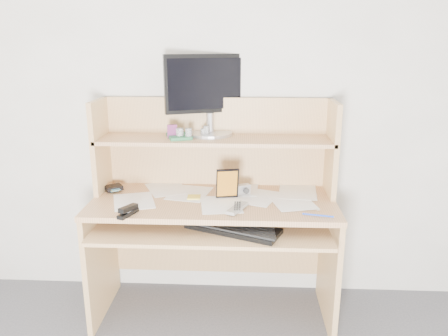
{
  "coord_description": "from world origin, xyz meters",
  "views": [
    {
      "loc": [
        0.18,
        -0.87,
        1.63
      ],
      "look_at": [
        0.06,
        1.43,
        0.96
      ],
      "focal_mm": 35.0,
      "sensor_mm": 36.0,
      "label": 1
    }
  ],
  "objects_px": {
    "monitor": "(210,92)",
    "game_case": "(227,183)",
    "tv_remote": "(237,208)",
    "keyboard": "(233,228)",
    "desk": "(214,204)"
  },
  "relations": [
    {
      "from": "desk",
      "to": "keyboard",
      "type": "xyz_separation_m",
      "value": [
        0.12,
        -0.28,
        -0.03
      ]
    },
    {
      "from": "tv_remote",
      "to": "game_case",
      "type": "distance_m",
      "value": 0.2
    },
    {
      "from": "desk",
      "to": "monitor",
      "type": "relative_size",
      "value": 2.67
    },
    {
      "from": "keyboard",
      "to": "tv_remote",
      "type": "distance_m",
      "value": 0.11
    },
    {
      "from": "game_case",
      "to": "monitor",
      "type": "distance_m",
      "value": 0.56
    },
    {
      "from": "monitor",
      "to": "tv_remote",
      "type": "bearing_deg",
      "value": -88.68
    },
    {
      "from": "monitor",
      "to": "game_case",
      "type": "bearing_deg",
      "value": -86.44
    },
    {
      "from": "keyboard",
      "to": "monitor",
      "type": "height_order",
      "value": "monitor"
    },
    {
      "from": "desk",
      "to": "monitor",
      "type": "xyz_separation_m",
      "value": [
        -0.04,
        0.18,
        0.64
      ]
    },
    {
      "from": "desk",
      "to": "monitor",
      "type": "distance_m",
      "value": 0.67
    },
    {
      "from": "desk",
      "to": "game_case",
      "type": "bearing_deg",
      "value": -40.11
    },
    {
      "from": "tv_remote",
      "to": "game_case",
      "type": "height_order",
      "value": "game_case"
    },
    {
      "from": "tv_remote",
      "to": "monitor",
      "type": "distance_m",
      "value": 0.73
    },
    {
      "from": "game_case",
      "to": "tv_remote",
      "type": "bearing_deg",
      "value": -82.2
    },
    {
      "from": "desk",
      "to": "monitor",
      "type": "height_order",
      "value": "monitor"
    }
  ]
}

